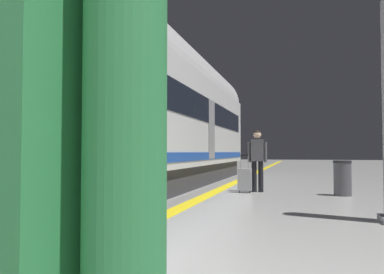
{
  "coord_description": "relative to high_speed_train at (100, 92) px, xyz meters",
  "views": [
    {
      "loc": [
        1.6,
        0.17,
        1.13
      ],
      "look_at": [
        -0.08,
        6.26,
        1.37
      ],
      "focal_mm": 36.67,
      "sensor_mm": 36.0,
      "label": 1
    }
  ],
  "objects": [
    {
      "name": "safety_line_strip",
      "position": [
        2.03,
        1.83,
        -2.5
      ],
      "size": [
        0.36,
        80.0,
        0.01
      ],
      "primitive_type": "cube",
      "color": "yellow",
      "rests_on": "ground"
    },
    {
      "name": "tactile_edge_band",
      "position": [
        1.74,
        1.83,
        -2.5
      ],
      "size": [
        0.54,
        80.0,
        0.01
      ],
      "primitive_type": "cube",
      "color": "slate",
      "rests_on": "ground"
    },
    {
      "name": "high_speed_train",
      "position": [
        0.0,
        0.0,
        0.0
      ],
      "size": [
        2.94,
        27.5,
        4.97
      ],
      "color": "#38383D",
      "rests_on": "ground"
    },
    {
      "name": "passenger_near",
      "position": [
        3.2,
        3.23,
        -1.48
      ],
      "size": [
        0.55,
        0.23,
        1.76
      ],
      "color": "black",
      "rests_on": "ground"
    },
    {
      "name": "suitcase_near",
      "position": [
        2.88,
        2.94,
        -2.14
      ],
      "size": [
        0.38,
        0.24,
        1.06
      ],
      "color": "#9E9EA3",
      "rests_on": "ground"
    },
    {
      "name": "waste_bin",
      "position": [
        5.43,
        2.82,
        -2.04
      ],
      "size": [
        0.46,
        0.46,
        0.91
      ],
      "color": "#4C4C51",
      "rests_on": "ground"
    }
  ]
}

